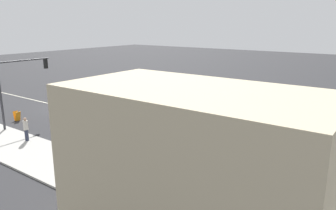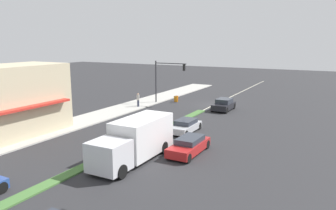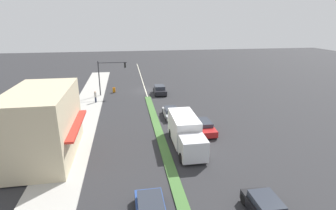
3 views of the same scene
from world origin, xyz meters
name	(u,v)px [view 1 (image 1 of 3)]	position (x,y,z in m)	size (l,w,h in m)	color
ground_plane	(229,146)	(0.00, 18.00, 0.00)	(160.00, 160.00, 0.00)	#2B2B2D
sidewalk_right	(156,202)	(9.00, 18.50, 0.06)	(4.00, 73.00, 0.12)	#B2AFA8
lane_marking_center	(67,108)	(0.00, 0.00, 0.00)	(0.16, 60.00, 0.01)	beige
building_corner_store	(193,172)	(10.75, 21.60, 3.19)	(5.72, 9.34, 6.14)	#C6B793
traffic_signal_main	(16,80)	(6.12, 2.00, 3.90)	(4.59, 0.34, 5.60)	#333338
pedestrian	(26,129)	(7.94, 5.83, 1.03)	(0.34, 0.34, 1.72)	#282D42
warning_aframe_sign	(17,116)	(5.42, 0.15, 0.43)	(0.45, 0.53, 0.84)	orange
delivery_truck	(292,127)	(-2.20, 21.56, 1.47)	(2.44, 7.50, 2.87)	silver
hatchback_red	(264,122)	(-5.00, 18.59, 0.61)	(1.77, 4.40, 1.24)	#AD1E1E
sedan_dark	(99,100)	(-2.20, 2.36, 0.68)	(1.92, 3.86, 1.41)	black
sedan_silver	(190,120)	(-2.20, 13.35, 0.57)	(1.81, 3.92, 1.15)	#B7BABF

